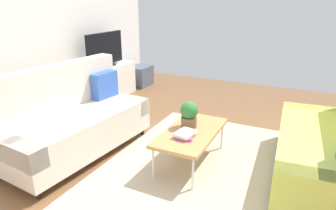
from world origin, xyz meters
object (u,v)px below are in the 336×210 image
tv (105,50)px  storage_trunk (141,76)px  couch_green (329,144)px  potted_plant (189,114)px  table_book_0 (185,136)px  bottle_1 (102,62)px  vase_1 (88,67)px  bottle_2 (106,63)px  tv_console (107,83)px  coffee_table (191,133)px  bottle_0 (99,65)px  couch_beige (74,120)px  vase_0 (82,69)px

tv → storage_trunk: (1.10, -0.08, -0.73)m
couch_green → potted_plant: (-0.20, 1.49, 0.14)m
potted_plant → table_book_0: 0.32m
bottle_1 → tv: bearing=9.0°
tv → vase_1: tv is taller
bottle_1 → bottle_2: size_ratio=1.49×
couch_green → bottle_2: bearing=68.0°
tv → table_book_0: bearing=-125.9°
bottle_1 → bottle_2: bottle_1 is taller
tv_console → vase_1: bearing=173.3°
tv_console → bottle_1: 0.45m
coffee_table → tv_console: 2.87m
coffee_table → potted_plant: size_ratio=3.47×
coffee_table → bottle_0: bottle_0 is taller
couch_beige → bottle_1: couch_beige is taller
tv → vase_1: 0.49m
table_book_0 → couch_beige: bearing=98.2°
bottle_1 → table_book_0: bearing=-124.1°
storage_trunk → bottle_0: size_ratio=3.67×
tv → storage_trunk: size_ratio=1.92×
tv → table_book_0: 3.00m
tv_console → bottle_0: 0.46m
storage_trunk → bottle_0: bottle_0 is taller
vase_0 → bottle_0: 0.36m
vase_1 → tv_console: bearing=-6.7°
couch_beige → storage_trunk: 3.17m
potted_plant → bottle_2: bottle_2 is taller
bottle_0 → table_book_0: bearing=-122.3°
couch_green → bottle_2: (1.25, 3.80, 0.27)m
couch_green → coffee_table: size_ratio=1.77×
couch_green → table_book_0: bearing=104.5°
couch_beige → storage_trunk: bearing=-158.7°
couch_beige → tv_console: bearing=-148.0°
potted_plant → vase_1: size_ratio=2.12×
tv_console → potted_plant: size_ratio=4.42×
tv → storage_trunk: 1.32m
bottle_1 → tv_console: bearing=17.7°
couch_green → tv: (1.26, 3.82, 0.51)m
bottle_0 → storage_trunk: bearing=-2.6°
couch_green → tv: tv is taller
couch_green → potted_plant: size_ratio=6.16×
table_book_0 → bottle_0: bottle_0 is taller
couch_beige → tv_console: size_ratio=1.40×
potted_plant → table_book_0: potted_plant is taller
tv_console → tv: tv is taller
coffee_table → bottle_2: size_ratio=7.61×
table_book_0 → bottle_2: bearing=54.1°
couch_beige → table_book_0: size_ratio=8.18×
tv_console → storage_trunk: tv_console is taller
couch_beige → vase_1: couch_beige is taller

